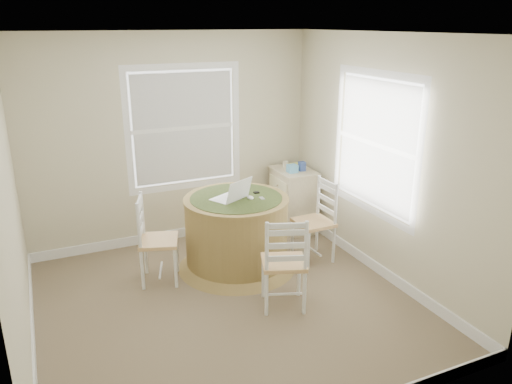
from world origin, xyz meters
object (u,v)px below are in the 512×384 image
round_table (237,230)px  laptop (231,196)px  chair_right (314,222)px  corner_chest (293,200)px  chair_near (284,262)px  chair_left (159,240)px

round_table → laptop: (-0.07, -0.02, 0.42)m
chair_right → corner_chest: (0.21, 0.90, -0.05)m
chair_near → corner_chest: bearing=-100.7°
corner_chest → chair_left: bearing=-160.4°
round_table → chair_left: size_ratio=1.42×
chair_left → corner_chest: chair_left is taller
round_table → chair_near: (0.10, -0.96, 0.02)m
corner_chest → chair_right: bearing=-102.2°
round_table → chair_near: 0.97m
chair_left → laptop: (0.82, -0.06, 0.40)m
chair_left → chair_near: (0.99, -1.00, 0.00)m
chair_right → corner_chest: bearing=165.3°
laptop → chair_near: bearing=72.7°
chair_near → chair_right: (0.79, 0.77, 0.00)m
chair_near → corner_chest: 1.95m
chair_near → corner_chest: (1.00, 1.67, -0.05)m
round_table → chair_left: bearing=-176.8°
chair_right → round_table: bearing=-103.9°
round_table → chair_left: (-0.88, 0.04, 0.02)m
chair_right → laptop: laptop is taller
chair_left → corner_chest: 2.09m
chair_left → round_table: bearing=-74.9°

